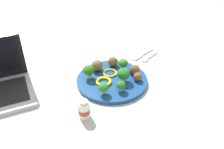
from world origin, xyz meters
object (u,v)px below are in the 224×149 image
at_px(broccoli_floret_front_right, 123,74).
at_px(meatball_mid_right, 135,70).
at_px(pepper_ring_far_rim, 104,82).
at_px(knife, 143,55).
at_px(plate, 112,80).
at_px(meatball_center, 113,62).
at_px(pepper_ring_mid_right, 110,73).
at_px(broccoli_floret_far_rim, 124,64).
at_px(napkin, 147,56).
at_px(broccoli_floret_near_rim, 89,71).
at_px(yogurt_bottle, 84,110).
at_px(broccoli_floret_mid_left, 121,85).
at_px(fork, 149,57).
at_px(meatball_near_rim, 137,77).
at_px(broccoli_floret_center, 103,87).
at_px(meatball_mid_left, 97,65).

xyz_separation_m(broccoli_floret_front_right, meatball_mid_right, (-0.07, 0.01, -0.01)).
relative_size(pepper_ring_far_rim, knife, 0.43).
xyz_separation_m(plate, knife, (-0.25, -0.00, -0.00)).
distance_m(meatball_center, pepper_ring_mid_right, 0.06).
height_order(pepper_ring_far_rim, knife, pepper_ring_far_rim).
distance_m(broccoli_floret_far_rim, napkin, 0.19).
distance_m(pepper_ring_mid_right, pepper_ring_far_rim, 0.07).
distance_m(broccoli_floret_near_rim, yogurt_bottle, 0.20).
bearing_deg(plate, meatball_center, -146.91).
bearing_deg(yogurt_bottle, broccoli_floret_mid_left, 169.34).
distance_m(broccoli_floret_front_right, fork, 0.25).
bearing_deg(meatball_near_rim, meatball_center, -102.84).
distance_m(broccoli_floret_center, knife, 0.35).
relative_size(broccoli_floret_center, napkin, 0.27).
xyz_separation_m(plate, yogurt_bottle, (0.21, 0.04, 0.02)).
bearing_deg(meatball_center, fork, 153.55).
xyz_separation_m(broccoli_floret_mid_left, knife, (-0.30, -0.07, -0.03)).
relative_size(pepper_ring_mid_right, pepper_ring_far_rim, 0.94).
xyz_separation_m(broccoli_floret_far_rim, fork, (-0.17, 0.03, -0.04)).
xyz_separation_m(broccoli_floret_front_right, meatball_near_rim, (-0.04, 0.04, -0.02)).
height_order(broccoli_floret_far_rim, yogurt_bottle, yogurt_bottle).
bearing_deg(knife, broccoli_floret_far_rim, 2.14).
distance_m(broccoli_floret_mid_left, broccoli_floret_far_rim, 0.14).
bearing_deg(meatball_mid_left, meatball_mid_right, 115.22).
relative_size(meatball_center, knife, 0.29).
distance_m(meatball_mid_right, knife, 0.19).
height_order(plate, meatball_center, meatball_center).
bearing_deg(yogurt_bottle, pepper_ring_far_rim, -163.84).
xyz_separation_m(broccoli_floret_mid_left, broccoli_floret_center, (0.05, -0.04, 0.00)).
xyz_separation_m(broccoli_floret_center, yogurt_bottle, (0.12, 0.01, -0.01)).
xyz_separation_m(plate, broccoli_floret_center, (0.09, 0.03, 0.04)).
relative_size(plate, meatball_mid_right, 6.73).
relative_size(plate, knife, 1.92).
xyz_separation_m(meatball_mid_right, pepper_ring_far_rim, (0.12, -0.07, -0.02)).
bearing_deg(pepper_ring_mid_right, napkin, 169.95).
bearing_deg(knife, pepper_ring_mid_right, -5.70).
relative_size(meatball_mid_right, pepper_ring_mid_right, 0.71).
height_order(broccoli_floret_front_right, meatball_center, broccoli_floret_front_right).
bearing_deg(broccoli_floret_near_rim, pepper_ring_mid_right, 144.63).
distance_m(broccoli_floret_near_rim, broccoli_floret_center, 0.12).
xyz_separation_m(broccoli_floret_mid_left, fork, (-0.30, -0.04, -0.03)).
relative_size(broccoli_floret_front_right, broccoli_floret_near_rim, 1.02).
relative_size(plate, pepper_ring_far_rim, 4.49).
distance_m(broccoli_floret_far_rim, pepper_ring_far_rim, 0.12).
bearing_deg(yogurt_bottle, broccoli_floret_front_right, 178.18).
bearing_deg(meatball_mid_right, meatball_center, -90.17).
relative_size(broccoli_floret_far_rim, knife, 0.34).
relative_size(meatball_center, yogurt_bottle, 0.60).
distance_m(napkin, knife, 0.02).
bearing_deg(meatball_near_rim, knife, -156.19).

